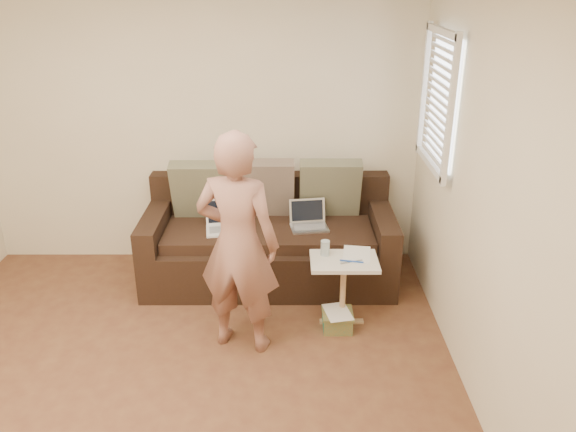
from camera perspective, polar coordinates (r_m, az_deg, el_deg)
The scene contains 16 objects.
floor at distance 3.96m, azimuth -12.26°, elevation -18.69°, with size 4.50×4.50×0.00m, color #582F20.
wall_back at distance 5.35m, azimuth -8.73°, elevation 8.74°, with size 4.00×4.00×0.00m, color beige.
wall_right at distance 3.38m, azimuth 20.85°, elevation -1.23°, with size 4.50×4.50×0.00m, color beige.
window_blinds at distance 4.61m, azimuth 14.71°, elevation 11.07°, with size 0.12×0.88×1.08m, color white, non-canonical shape.
sofa at distance 5.14m, azimuth -1.88°, elevation -1.99°, with size 2.20×0.95×0.85m, color black, non-canonical shape.
pillow_left at distance 5.23m, azimuth -8.46°, elevation 2.56°, with size 0.55×0.14×0.55m, color #565841, non-canonical shape.
pillow_mid at distance 5.22m, azimuth -2.40°, elevation 2.77°, with size 0.55×0.14×0.55m, color brown, non-canonical shape.
pillow_right at distance 5.23m, azimuth 4.19°, elevation 2.75°, with size 0.55×0.14×0.55m, color #565841, non-canonical shape.
laptop_silver at distance 5.05m, azimuth 2.13°, elevation -1.25°, with size 0.32×0.23×0.21m, color #B7BABC, non-canonical shape.
laptop_white at distance 5.03m, azimuth -6.08°, elevation -1.49°, with size 0.35×0.26×0.26m, color white, non-canonical shape.
person at distance 4.07m, azimuth -4.99°, elevation -2.80°, with size 0.61×0.41×1.67m, color #9C5A55.
side_table at distance 4.57m, azimuth 5.46°, elevation -7.49°, with size 0.52×0.36×0.57m, color silver, non-canonical shape.
drinking_glass at distance 4.47m, azimuth 3.70°, elevation -3.18°, with size 0.07×0.07×0.12m, color silver, non-canonical shape.
scissors at distance 4.39m, azimuth 6.33°, elevation -4.51°, with size 0.18×0.10×0.02m, color silver, non-canonical shape.
paper_on_table at distance 4.52m, azimuth 6.83°, elevation -3.81°, with size 0.21×0.30×0.00m, color white, non-canonical shape.
striped_box at distance 4.61m, azimuth 4.91°, elevation -10.24°, with size 0.24×0.24×0.15m, color #BB651C, non-canonical shape.
Camera 1 is at (0.79, -2.87, 2.61)m, focal length 35.86 mm.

